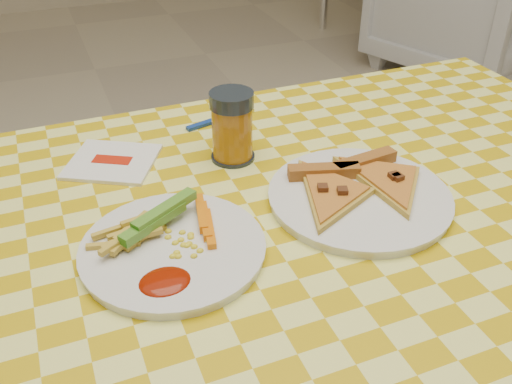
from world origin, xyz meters
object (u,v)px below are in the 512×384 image
table (297,262)px  plate_right (359,198)px  drink_glass (232,127)px  plate_left (173,250)px

table → plate_right: size_ratio=4.85×
drink_glass → plate_right: bearing=-55.7°
plate_right → table: bearing=-172.8°
table → plate_left: 0.20m
plate_right → plate_left: bearing=-177.1°
table → plate_left: plate_left is taller
plate_right → drink_glass: 0.24m
table → plate_right: plate_right is taller
plate_left → drink_glass: 0.26m
plate_left → drink_glass: size_ratio=2.02×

